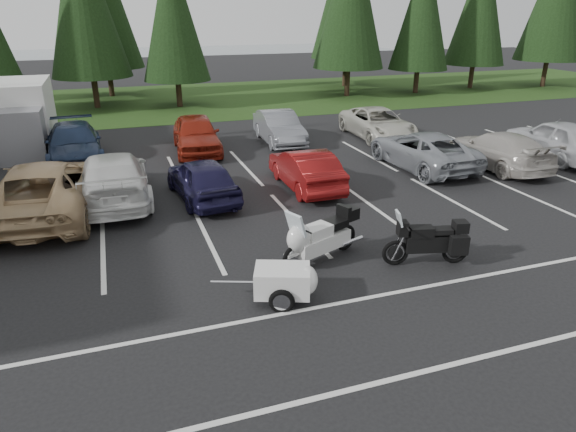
# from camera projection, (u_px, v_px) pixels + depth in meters

# --- Properties ---
(ground) EXTENTS (120.00, 120.00, 0.00)m
(ground) POSITION_uv_depth(u_px,v_px,m) (292.00, 238.00, 14.00)
(ground) COLOR black
(ground) RESTS_ON ground
(grass_strip) EXTENTS (80.00, 16.00, 0.01)m
(grass_strip) POSITION_uv_depth(u_px,v_px,m) (175.00, 101.00, 35.03)
(grass_strip) COLOR #1E3A12
(grass_strip) RESTS_ON ground
(lake_water) EXTENTS (70.00, 50.00, 0.02)m
(lake_water) POSITION_uv_depth(u_px,v_px,m) (174.00, 60.00, 63.41)
(lake_water) COLOR slate
(lake_water) RESTS_ON ground
(box_truck) EXTENTS (2.40, 5.60, 2.90)m
(box_truck) POSITION_uv_depth(u_px,v_px,m) (19.00, 118.00, 21.98)
(box_truck) COLOR silver
(box_truck) RESTS_ON ground
(stall_markings) EXTENTS (32.00, 16.00, 0.01)m
(stall_markings) POSITION_uv_depth(u_px,v_px,m) (271.00, 212.00, 15.75)
(stall_markings) COLOR silver
(stall_markings) RESTS_ON ground
(conifer_5) EXTENTS (4.14, 4.14, 9.63)m
(conifer_5) POSITION_uv_depth(u_px,v_px,m) (173.00, 12.00, 30.82)
(conifer_5) COLOR #332316
(conifer_5) RESTS_ON ground
(conifer_7) EXTENTS (4.27, 4.27, 9.94)m
(conifer_7) POSITION_uv_depth(u_px,v_px,m) (423.00, 9.00, 36.23)
(conifer_7) COLOR #332316
(conifer_7) RESTS_ON ground
(conifer_8) EXTENTS (4.53, 4.53, 10.56)m
(conifer_8) POSITION_uv_depth(u_px,v_px,m) (481.00, 4.00, 38.46)
(conifer_8) COLOR #332316
(conifer_8) RESTS_ON ground
(car_near_2) EXTENTS (3.34, 6.26, 1.67)m
(car_near_2) POSITION_uv_depth(u_px,v_px,m) (45.00, 189.00, 15.25)
(car_near_2) COLOR tan
(car_near_2) RESTS_ON ground
(car_near_3) EXTENTS (2.21, 5.43, 1.57)m
(car_near_3) POSITION_uv_depth(u_px,v_px,m) (113.00, 177.00, 16.43)
(car_near_3) COLOR silver
(car_near_3) RESTS_ON ground
(car_near_4) EXTENTS (2.05, 4.24, 1.39)m
(car_near_4) POSITION_uv_depth(u_px,v_px,m) (202.00, 179.00, 16.60)
(car_near_4) COLOR #181536
(car_near_4) RESTS_ON ground
(car_near_5) EXTENTS (1.46, 4.14, 1.36)m
(car_near_5) POSITION_uv_depth(u_px,v_px,m) (305.00, 169.00, 17.68)
(car_near_5) COLOR maroon
(car_near_5) RESTS_ON ground
(car_near_6) EXTENTS (2.55, 5.22, 1.43)m
(car_near_6) POSITION_uv_depth(u_px,v_px,m) (422.00, 150.00, 19.97)
(car_near_6) COLOR gray
(car_near_6) RESTS_ON ground
(car_near_7) EXTENTS (2.00, 4.86, 1.41)m
(car_near_7) POSITION_uv_depth(u_px,v_px,m) (498.00, 150.00, 20.00)
(car_near_7) COLOR #B9B2AA
(car_near_7) RESTS_ON ground
(car_near_8) EXTENTS (2.25, 4.97, 1.66)m
(car_near_8) POSITION_uv_depth(u_px,v_px,m) (558.00, 139.00, 21.08)
(car_near_8) COLOR silver
(car_near_8) RESTS_ON ground
(car_far_1) EXTENTS (2.40, 5.28, 1.50)m
(car_far_1) POSITION_uv_depth(u_px,v_px,m) (74.00, 144.00, 20.72)
(car_far_1) COLOR #1A2741
(car_far_1) RESTS_ON ground
(car_far_2) EXTENTS (2.21, 4.77, 1.58)m
(car_far_2) POSITION_uv_depth(u_px,v_px,m) (196.00, 134.00, 22.15)
(car_far_2) COLOR maroon
(car_far_2) RESTS_ON ground
(car_far_3) EXTENTS (1.72, 4.44, 1.44)m
(car_far_3) POSITION_uv_depth(u_px,v_px,m) (279.00, 128.00, 23.69)
(car_far_3) COLOR slate
(car_far_3) RESTS_ON ground
(car_far_4) EXTENTS (2.49, 5.08, 1.39)m
(car_far_4) POSITION_uv_depth(u_px,v_px,m) (378.00, 123.00, 24.68)
(car_far_4) COLOR beige
(car_far_4) RESTS_ON ground
(touring_motorcycle) EXTENTS (2.84, 1.81, 1.51)m
(touring_motorcycle) POSITION_uv_depth(u_px,v_px,m) (321.00, 232.00, 12.47)
(touring_motorcycle) COLOR silver
(touring_motorcycle) RESTS_ON ground
(cargo_trailer) EXTENTS (1.91, 1.48, 0.78)m
(cargo_trailer) POSITION_uv_depth(u_px,v_px,m) (282.00, 284.00, 10.86)
(cargo_trailer) COLOR white
(cargo_trailer) RESTS_ON ground
(adventure_motorcycle) EXTENTS (2.48, 1.39, 1.43)m
(adventure_motorcycle) POSITION_uv_depth(u_px,v_px,m) (427.00, 237.00, 12.30)
(adventure_motorcycle) COLOR black
(adventure_motorcycle) RESTS_ON ground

